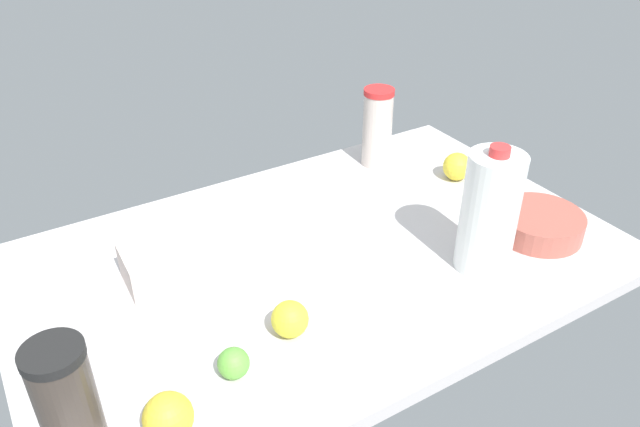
# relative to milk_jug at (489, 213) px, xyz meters

# --- Properties ---
(countertop) EXTENTS (1.20, 0.76, 0.03)m
(countertop) POSITION_rel_milk_jug_xyz_m (-0.25, 0.19, -0.14)
(countertop) COLOR silver
(countertop) RESTS_ON ground
(milk_jug) EXTENTS (0.11, 0.11, 0.26)m
(milk_jug) POSITION_rel_milk_jug_xyz_m (0.00, 0.00, 0.00)
(milk_jug) COLOR white
(milk_jug) RESTS_ON countertop
(egg_carton) EXTENTS (0.32, 0.12, 0.07)m
(egg_carton) POSITION_rel_milk_jug_xyz_m (-0.46, 0.28, -0.09)
(egg_carton) COLOR beige
(egg_carton) RESTS_ON countertop
(tumbler_cup) EXTENTS (0.07, 0.07, 0.20)m
(tumbler_cup) POSITION_rel_milk_jug_xyz_m (0.08, 0.46, -0.02)
(tumbler_cup) COLOR beige
(tumbler_cup) RESTS_ON countertop
(shaker_bottle) EXTENTS (0.08, 0.08, 0.19)m
(shaker_bottle) POSITION_rel_milk_jug_xyz_m (-0.78, -0.02, -0.03)
(shaker_bottle) COLOR #3F362F
(shaker_bottle) RESTS_ON countertop
(mixing_bowl) EXTENTS (0.18, 0.18, 0.05)m
(mixing_bowl) POSITION_rel_milk_jug_xyz_m (0.18, 0.02, -0.10)
(mixing_bowl) COLOR #AA5548
(mixing_bowl) RESTS_ON countertop
(lemon_loose) EXTENTS (0.07, 0.07, 0.07)m
(lemon_loose) POSITION_rel_milk_jug_xyz_m (0.19, 0.29, -0.09)
(lemon_loose) COLOR yellow
(lemon_loose) RESTS_ON countertop
(lime_beside_bowl) EXTENTS (0.05, 0.05, 0.05)m
(lime_beside_bowl) POSITION_rel_milk_jug_xyz_m (-0.54, -0.01, -0.10)
(lime_beside_bowl) COLOR #63B140
(lime_beside_bowl) RESTS_ON countertop
(lemon_near_front) EXTENTS (0.07, 0.07, 0.07)m
(lemon_near_front) POSITION_rel_milk_jug_xyz_m (-0.66, -0.07, -0.09)
(lemon_near_front) COLOR yellow
(lemon_near_front) RESTS_ON countertop
(lemon_by_jug) EXTENTS (0.06, 0.06, 0.06)m
(lemon_by_jug) POSITION_rel_milk_jug_xyz_m (-0.42, 0.03, -0.09)
(lemon_by_jug) COLOR yellow
(lemon_by_jug) RESTS_ON countertop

